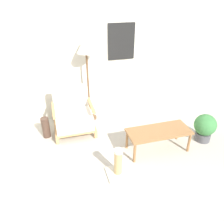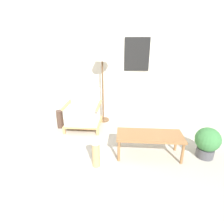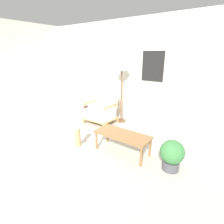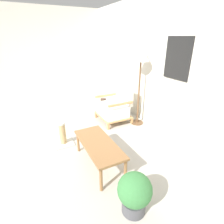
% 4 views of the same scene
% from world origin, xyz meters
% --- Properties ---
extents(ground_plane, '(14.00, 14.00, 0.00)m').
position_xyz_m(ground_plane, '(0.00, 0.00, 0.00)').
color(ground_plane, '#B7B2A8').
extents(wall_back, '(8.00, 0.09, 2.70)m').
position_xyz_m(wall_back, '(0.00, 2.26, 1.35)').
color(wall_back, silver).
rests_on(wall_back, ground_plane).
extents(wall_left, '(0.06, 8.00, 2.70)m').
position_xyz_m(wall_left, '(-2.87, 0.50, 1.35)').
color(wall_left, silver).
rests_on(wall_left, ground_plane).
extents(armchair, '(0.76, 0.67, 0.86)m').
position_xyz_m(armchair, '(-0.56, 1.60, 0.34)').
color(armchair, tan).
rests_on(armchair, ground_plane).
extents(floor_lamp, '(0.36, 0.36, 1.74)m').
position_xyz_m(floor_lamp, '(-0.17, 2.00, 1.48)').
color(floor_lamp, brown).
rests_on(floor_lamp, ground_plane).
extents(coffee_table, '(1.08, 0.45, 0.40)m').
position_xyz_m(coffee_table, '(0.76, 0.61, 0.35)').
color(coffee_table, olive).
rests_on(coffee_table, ground_plane).
extents(vase, '(0.15, 0.15, 0.41)m').
position_xyz_m(vase, '(-1.10, 1.55, 0.20)').
color(vase, '#473328').
rests_on(vase, ground_plane).
extents(potted_plant, '(0.40, 0.40, 0.53)m').
position_xyz_m(potted_plant, '(1.70, 0.64, 0.29)').
color(potted_plant, '#4C4C51').
rests_on(potted_plant, ground_plane).
extents(scratching_post, '(0.34, 0.34, 0.47)m').
position_xyz_m(scratching_post, '(-0.08, 0.24, 0.17)').
color(scratching_post, beige).
rests_on(scratching_post, ground_plane).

